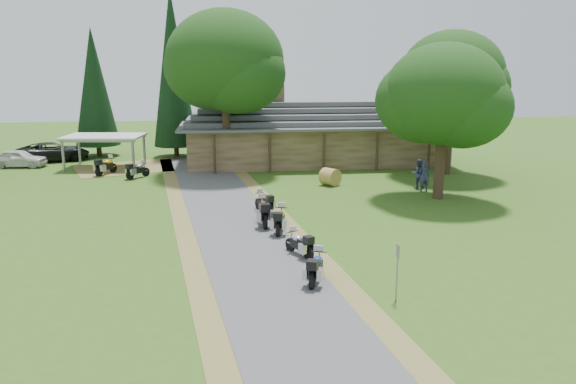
{
  "coord_description": "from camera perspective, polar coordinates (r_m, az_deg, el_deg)",
  "views": [
    {
      "loc": [
        -1.22,
        -20.77,
        7.76
      ],
      "look_at": [
        1.81,
        6.08,
        1.6
      ],
      "focal_mm": 35.0,
      "sensor_mm": 36.0,
      "label": 1
    }
  ],
  "objects": [
    {
      "name": "motorcycle_row_e",
      "position": [
        30.09,
        -2.46,
        -0.95
      ],
      "size": [
        1.18,
        1.81,
        1.18
      ],
      "primitive_type": null,
      "rotation": [
        0.0,
        0.0,
        1.96
      ],
      "color": "black",
      "rests_on": "ground"
    },
    {
      "name": "oak_driveway",
      "position": [
        33.66,
        15.44,
        7.55
      ],
      "size": [
        6.85,
        6.85,
        9.84
      ],
      "primitive_type": null,
      "color": "black",
      "rests_on": "ground"
    },
    {
      "name": "cedar_near",
      "position": [
        48.8,
        -11.59,
        11.67
      ],
      "size": [
        3.68,
        3.68,
        13.94
      ],
      "primitive_type": "cone",
      "color": "black",
      "rests_on": "ground"
    },
    {
      "name": "driveway",
      "position": [
        25.96,
        -4.58,
        -4.59
      ],
      "size": [
        51.95,
        51.95,
        0.0
      ],
      "primitive_type": "plane",
      "rotation": [
        0.0,
        0.0,
        0.14
      ],
      "color": "#49494C",
      "rests_on": "ground"
    },
    {
      "name": "cedar_far",
      "position": [
        50.91,
        -19.03,
        9.53
      ],
      "size": [
        3.68,
        3.68,
        10.85
      ],
      "primitive_type": "cone",
      "color": "black",
      "rests_on": "ground"
    },
    {
      "name": "motorcycle_carport_a",
      "position": [
        42.45,
        -18.01,
        2.6
      ],
      "size": [
        1.48,
        2.04,
        1.35
      ],
      "primitive_type": null,
      "rotation": [
        0.0,
        0.0,
        1.09
      ],
      "color": "#E3A600",
      "rests_on": "ground"
    },
    {
      "name": "motorcycle_row_d",
      "position": [
        27.67,
        -2.51,
        -1.9
      ],
      "size": [
        0.76,
        2.14,
        1.45
      ],
      "primitive_type": null,
      "rotation": [
        0.0,
        0.0,
        1.6
      ],
      "color": "#D2500E",
      "rests_on": "ground"
    },
    {
      "name": "sign_post",
      "position": [
        19.23,
        11.02,
        -8.02
      ],
      "size": [
        0.36,
        0.06,
        1.98
      ],
      "primitive_type": null,
      "color": "gray",
      "rests_on": "ground"
    },
    {
      "name": "lodge",
      "position": [
        45.65,
        2.71,
        6.15
      ],
      "size": [
        21.4,
        9.4,
        4.9
      ],
      "primitive_type": null,
      "color": "brown",
      "rests_on": "ground"
    },
    {
      "name": "motorcycle_row_a",
      "position": [
        20.56,
        2.88,
        -7.53
      ],
      "size": [
        1.17,
        1.87,
        1.22
      ],
      "primitive_type": null,
      "rotation": [
        0.0,
        0.0,
        1.21
      ],
      "color": "#24379A",
      "rests_on": "ground"
    },
    {
      "name": "motorcycle_carport_b",
      "position": [
        40.52,
        -15.02,
        2.25
      ],
      "size": [
        1.62,
        1.73,
        1.23
      ],
      "primitive_type": null,
      "rotation": [
        0.0,
        0.0,
        0.85
      ],
      "color": "slate",
      "rests_on": "ground"
    },
    {
      "name": "oak_lodge_right",
      "position": [
        41.62,
        16.2,
        9.53
      ],
      "size": [
        7.17,
        7.17,
        11.43
      ],
      "primitive_type": null,
      "color": "black",
      "rests_on": "ground"
    },
    {
      "name": "car_white_sedan",
      "position": [
        47.95,
        -25.69,
        3.31
      ],
      "size": [
        2.6,
        5.35,
        1.73
      ],
      "primitive_type": "imported",
      "rotation": [
        0.0,
        0.0,
        1.49
      ],
      "color": "silver",
      "rests_on": "ground"
    },
    {
      "name": "motorcycle_row_b",
      "position": [
        23.28,
        1.15,
        -5.15
      ],
      "size": [
        1.26,
        1.72,
        1.13
      ],
      "primitive_type": null,
      "rotation": [
        0.0,
        0.0,
        2.06
      ],
      "color": "#AFB2B8",
      "rests_on": "ground"
    },
    {
      "name": "person_b",
      "position": [
        36.76,
        13.1,
        2.08
      ],
      "size": [
        0.66,
        0.5,
        2.21
      ],
      "primitive_type": "imported",
      "rotation": [
        0.0,
        0.0,
        3.06
      ],
      "color": "#32395A",
      "rests_on": "ground"
    },
    {
      "name": "ground",
      "position": [
        22.2,
        -2.92,
        -7.63
      ],
      "size": [
        120.0,
        120.0,
        0.0
      ],
      "primitive_type": "plane",
      "color": "#365718",
      "rests_on": "ground"
    },
    {
      "name": "oak_lodge_left",
      "position": [
        41.26,
        -6.38,
        11.01
      ],
      "size": [
        8.46,
        8.46,
        12.99
      ],
      "primitive_type": null,
      "color": "black",
      "rests_on": "ground"
    },
    {
      "name": "carport",
      "position": [
        45.22,
        -18.09,
        3.93
      ],
      "size": [
        6.14,
        4.45,
        2.49
      ],
      "primitive_type": null,
      "rotation": [
        0.0,
        0.0,
        -0.11
      ],
      "color": "beige",
      "rests_on": "ground"
    },
    {
      "name": "person_a",
      "position": [
        35.9,
        13.67,
        1.83
      ],
      "size": [
        0.66,
        0.49,
        2.25
      ],
      "primitive_type": "imported",
      "rotation": [
        0.0,
        0.0,
        3.19
      ],
      "color": "#32395A",
      "rests_on": "ground"
    },
    {
      "name": "motorcycle_row_c",
      "position": [
        26.45,
        -0.81,
        -2.75
      ],
      "size": [
        1.01,
        1.99,
        1.3
      ],
      "primitive_type": null,
      "rotation": [
        0.0,
        0.0,
        1.36
      ],
      "color": "#D4BD0B",
      "rests_on": "ground"
    },
    {
      "name": "hay_bale",
      "position": [
        36.83,
        4.3,
        1.55
      ],
      "size": [
        1.53,
        1.51,
        1.13
      ],
      "primitive_type": "cylinder",
      "rotation": [
        1.57,
        0.0,
        0.66
      ],
      "color": "olive",
      "rests_on": "ground"
    },
    {
      "name": "car_dark_suv",
      "position": [
        49.74,
        -22.81,
        4.23
      ],
      "size": [
        4.61,
        6.65,
        2.35
      ],
      "primitive_type": "imported",
      "rotation": [
        0.0,
        0.0,
        1.93
      ],
      "color": "black",
      "rests_on": "ground"
    }
  ]
}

